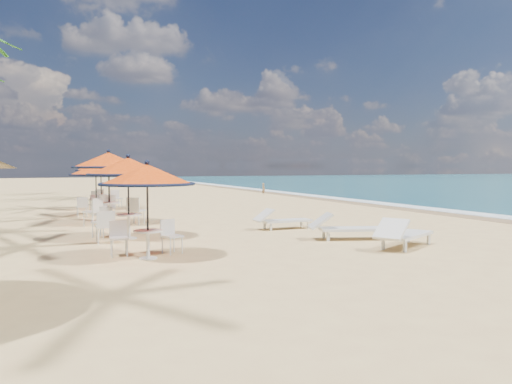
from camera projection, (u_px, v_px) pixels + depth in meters
The scene contains 12 objects.
ground at pixel (352, 246), 12.55m from camera, with size 160.00×160.00×0.00m, color tan.
foam_strip at pixel (396, 205), 25.36m from camera, with size 1.20×140.00×0.04m, color white.
wetsand_band at pixel (381, 206), 25.01m from camera, with size 1.40×140.00×0.02m, color olive.
station_0 at pixel (147, 183), 10.75m from camera, with size 2.05×2.05×2.14m.
station_1 at pixel (125, 174), 13.64m from camera, with size 2.24×2.24×2.34m.
station_2 at pixel (109, 169), 17.20m from camera, with size 2.48×2.56×2.59m.
station_3 at pixel (95, 176), 20.27m from camera, with size 2.09×2.09×2.18m.
station_4 at pixel (101, 172), 23.19m from camera, with size 2.28×2.40×2.38m.
lounger_near at pixel (403, 234), 12.15m from camera, with size 2.22×1.61×0.77m.
lounger_mid at pixel (345, 227), 13.56m from camera, with size 2.17×1.25×0.74m.
lounger_far at pixel (281, 219), 15.83m from camera, with size 1.87×0.60×0.67m.
person at pixel (263, 188), 35.34m from camera, with size 0.31×0.20×0.85m, color #8B6847.
Camera 1 is at (-7.06, -10.55, 2.01)m, focal length 35.00 mm.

